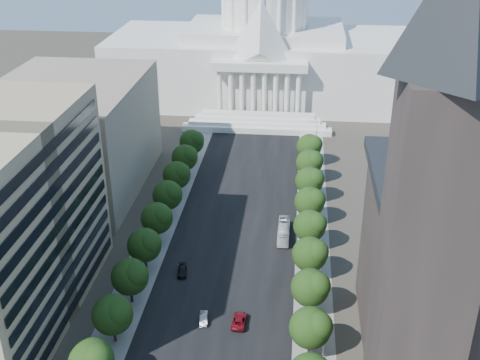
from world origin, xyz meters
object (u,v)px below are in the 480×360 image
(car_red, at_px, (239,321))
(car_silver, at_px, (204,318))
(city_bus, at_px, (284,231))
(car_dark_b, at_px, (182,271))

(car_red, bearing_deg, car_silver, 1.03)
(car_silver, xyz_separation_m, city_bus, (14.43, 33.46, 0.90))
(car_silver, relative_size, car_dark_b, 0.88)
(car_silver, distance_m, car_red, 7.04)
(car_silver, bearing_deg, car_red, -7.52)
(car_red, height_order, car_dark_b, car_red)
(car_silver, height_order, car_red, car_red)
(car_red, bearing_deg, car_dark_b, -46.15)
(car_red, xyz_separation_m, city_bus, (7.39, 33.50, 0.80))
(city_bus, bearing_deg, car_red, -102.16)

